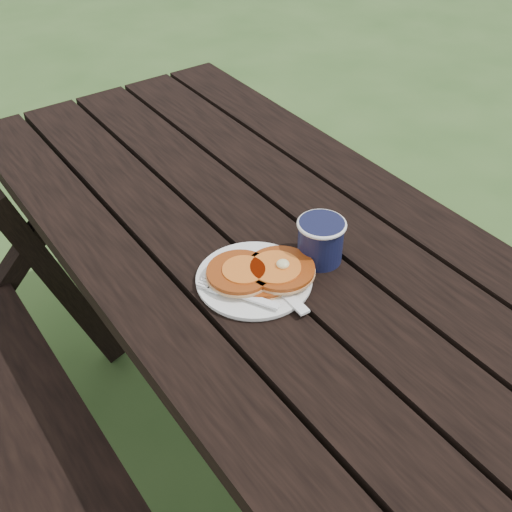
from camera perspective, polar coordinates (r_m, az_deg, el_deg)
ground at (r=1.84m, az=2.22°, el=-18.21°), size 60.00×60.00×0.00m
picnic_table at (r=1.54m, az=2.56°, el=-10.82°), size 1.36×1.80×0.75m
plate at (r=1.20m, az=-0.17°, el=-2.13°), size 0.27×0.27×0.01m
pancake_stack at (r=1.19m, az=0.49°, el=-1.45°), size 0.19×0.16×0.04m
knife at (r=1.18m, az=1.85°, el=-2.55°), size 0.03×0.18×0.00m
fork at (r=1.14m, az=-0.45°, el=-3.74°), size 0.10×0.16×0.01m
coffee_cup at (r=1.23m, az=5.77°, el=1.58°), size 0.09×0.09×0.09m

